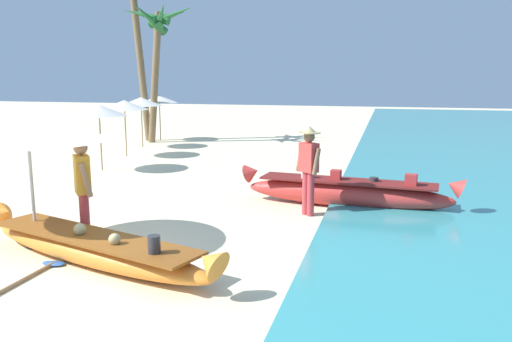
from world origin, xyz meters
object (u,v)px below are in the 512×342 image
(paddle, at_px, (25,278))
(person_vendor_hatted, at_px, (309,164))
(boat_orange_foreground, at_px, (93,248))
(palm_tree_tall_inland, at_px, (135,8))
(palm_tree_leaning_seaward, at_px, (158,31))
(person_tourist_customer, at_px, (83,187))
(patio_umbrella_large, at_px, (27,131))
(boat_red_midground, at_px, (347,192))

(paddle, bearing_deg, person_vendor_hatted, 53.19)
(boat_orange_foreground, xyz_separation_m, person_vendor_hatted, (2.65, 3.46, 0.79))
(palm_tree_tall_inland, distance_m, palm_tree_leaning_seaward, 1.64)
(person_vendor_hatted, bearing_deg, palm_tree_leaning_seaward, 128.13)
(palm_tree_leaning_seaward, xyz_separation_m, paddle, (4.36, -13.90, -4.43))
(boat_orange_foreground, relative_size, person_tourist_customer, 2.71)
(boat_orange_foreground, relative_size, patio_umbrella_large, 1.87)
(person_vendor_hatted, xyz_separation_m, patio_umbrella_large, (-3.99, -2.98, 0.85))
(patio_umbrella_large, bearing_deg, person_vendor_hatted, 36.76)
(boat_orange_foreground, distance_m, palm_tree_tall_inland, 15.81)
(person_tourist_customer, relative_size, patio_umbrella_large, 0.69)
(palm_tree_leaning_seaward, distance_m, paddle, 15.23)
(paddle, bearing_deg, palm_tree_tall_inland, 111.15)
(person_tourist_customer, bearing_deg, paddle, -88.26)
(person_vendor_hatted, bearing_deg, paddle, -126.81)
(boat_red_midground, bearing_deg, patio_umbrella_large, -140.64)
(person_tourist_customer, bearing_deg, boat_red_midground, 42.29)
(boat_red_midground, bearing_deg, paddle, -127.15)
(palm_tree_leaning_seaward, bearing_deg, boat_red_midground, -46.78)
(boat_red_midground, height_order, patio_umbrella_large, patio_umbrella_large)
(patio_umbrella_large, bearing_deg, paddle, -58.21)
(boat_red_midground, distance_m, person_tourist_customer, 5.35)
(boat_orange_foreground, distance_m, paddle, 1.00)
(boat_orange_foreground, bearing_deg, palm_tree_leaning_seaward, 110.56)
(person_tourist_customer, distance_m, palm_tree_tall_inland, 14.71)
(person_tourist_customer, distance_m, paddle, 1.81)
(person_tourist_customer, xyz_separation_m, palm_tree_leaning_seaward, (-4.32, 12.35, 3.50))
(palm_tree_leaning_seaward, bearing_deg, paddle, -72.57)
(person_tourist_customer, height_order, palm_tree_tall_inland, palm_tree_tall_inland)
(person_vendor_hatted, relative_size, person_tourist_customer, 1.04)
(boat_orange_foreground, xyz_separation_m, patio_umbrella_large, (-1.34, 0.48, 1.65))
(boat_orange_foreground, xyz_separation_m, palm_tree_tall_inland, (-6.13, 13.62, 5.20))
(palm_tree_tall_inland, distance_m, paddle, 16.38)
(boat_orange_foreground, distance_m, person_vendor_hatted, 4.43)
(patio_umbrella_large, bearing_deg, palm_tree_leaning_seaward, 105.79)
(boat_red_midground, relative_size, paddle, 2.50)
(person_tourist_customer, bearing_deg, patio_umbrella_large, -160.61)
(palm_tree_tall_inland, bearing_deg, person_tourist_customer, -66.74)
(person_vendor_hatted, height_order, paddle, person_vendor_hatted)
(palm_tree_tall_inland, bearing_deg, palm_tree_leaning_seaward, -23.46)
(patio_umbrella_large, bearing_deg, palm_tree_tall_inland, 110.00)
(person_tourist_customer, bearing_deg, palm_tree_leaning_seaward, 109.27)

